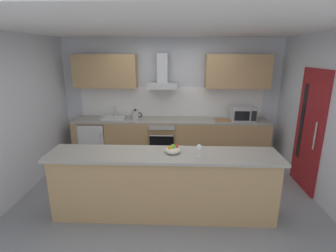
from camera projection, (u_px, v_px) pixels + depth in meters
name	position (u px, v px, depth m)	size (l,w,h in m)	color
ground	(168.00, 191.00, 4.46)	(5.76, 4.48, 0.02)	gray
ceiling	(168.00, 30.00, 3.74)	(5.76, 4.48, 0.02)	white
wall_back	(171.00, 98.00, 5.83)	(5.76, 0.12, 2.60)	silver
wall_left	(18.00, 116.00, 4.20)	(0.12, 4.48, 2.60)	silver
wall_right	(325.00, 119.00, 4.00)	(0.12, 4.48, 2.60)	silver
backsplash_tile	(171.00, 102.00, 5.78)	(4.05, 0.02, 0.66)	white
counter_back	(170.00, 139.00, 5.70)	(4.19, 0.60, 0.90)	tan
counter_island	(164.00, 184.00, 3.67)	(3.19, 0.64, 0.96)	tan
upper_cabinets	(171.00, 71.00, 5.44)	(4.14, 0.32, 0.70)	tan
side_door	(309.00, 131.00, 4.33)	(0.08, 0.85, 2.05)	maroon
oven	(162.00, 139.00, 5.68)	(0.60, 0.62, 0.80)	slate
refrigerator	(95.00, 140.00, 5.75)	(0.58, 0.60, 0.85)	white
microwave	(243.00, 114.00, 5.42)	(0.50, 0.38, 0.30)	#B7BABC
sink	(114.00, 118.00, 5.60)	(0.50, 0.40, 0.26)	silver
kettle	(135.00, 115.00, 5.52)	(0.29, 0.15, 0.24)	#B7BABC
range_hood	(162.00, 77.00, 5.44)	(0.62, 0.45, 0.72)	#B7BABC
wine_glass	(199.00, 148.00, 3.39)	(0.08, 0.08, 0.18)	silver
fruit_bowl	(173.00, 150.00, 3.56)	(0.22, 0.22, 0.13)	beige
chopping_board	(223.00, 120.00, 5.48)	(0.34, 0.22, 0.02)	#9E7247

